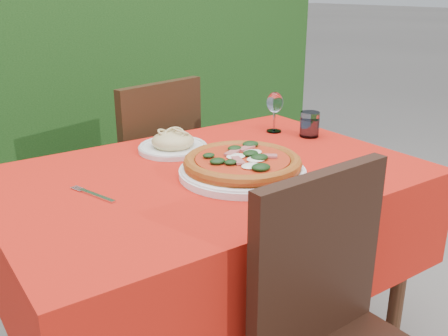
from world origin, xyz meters
TOP-DOWN VIEW (x-y plane):
  - hedge at (0.00, 1.55)m, footprint 3.20×0.55m
  - dining_table at (0.00, 0.00)m, footprint 1.26×0.86m
  - chair_far at (0.11, 0.67)m, footprint 0.50×0.50m
  - pizza_plate at (0.06, -0.09)m, footprint 0.38×0.38m
  - pasta_plate at (0.01, 0.24)m, footprint 0.24×0.24m
  - water_glass at (0.51, 0.10)m, footprint 0.07×0.07m
  - wine_glass at (0.44, 0.22)m, footprint 0.06×0.06m
  - fork at (-0.36, 0.00)m, footprint 0.08×0.18m

SIDE VIEW (x-z plane):
  - chair_far at x=0.11m, z-range 0.07..0.99m
  - dining_table at x=0.00m, z-range 0.22..0.97m
  - fork at x=-0.36m, z-range 0.75..0.75m
  - pasta_plate at x=0.01m, z-range 0.74..0.81m
  - pizza_plate at x=0.06m, z-range 0.75..0.82m
  - water_glass at x=0.51m, z-range 0.74..0.84m
  - wine_glass at x=0.44m, z-range 0.78..0.93m
  - hedge at x=0.00m, z-range 0.03..1.81m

